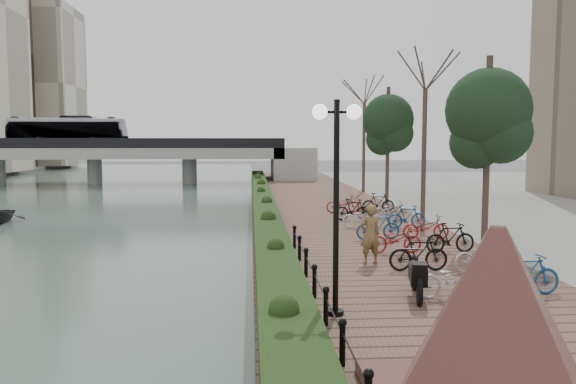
{
  "coord_description": "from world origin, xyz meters",
  "views": [
    {
      "loc": [
        -0.06,
        -9.71,
        4.13
      ],
      "look_at": [
        1.49,
        13.67,
        2.0
      ],
      "focal_mm": 35.0,
      "sensor_mm": 36.0,
      "label": 1
    }
  ],
  "objects": [
    {
      "name": "ground",
      "position": [
        0.0,
        0.0,
        0.0
      ],
      "size": [
        220.0,
        220.0,
        0.0
      ],
      "primitive_type": "plane",
      "color": "#59595B",
      "rests_on": "ground"
    },
    {
      "name": "lamppost",
      "position": [
        1.69,
        1.68,
        3.76
      ],
      "size": [
        1.02,
        0.32,
        4.47
      ],
      "color": "black",
      "rests_on": "promenade"
    },
    {
      "name": "promenade",
      "position": [
        4.0,
        17.5,
        0.25
      ],
      "size": [
        8.0,
        75.0,
        0.5
      ],
      "primitive_type": "cube",
      "color": "brown",
      "rests_on": "ground"
    },
    {
      "name": "granite_monument",
      "position": [
        3.1,
        -2.79,
        1.79
      ],
      "size": [
        4.38,
        4.38,
        2.54
      ],
      "color": "#4D2521",
      "rests_on": "promenade"
    },
    {
      "name": "river_water",
      "position": [
        -15.0,
        25.0,
        0.01
      ],
      "size": [
        30.0,
        130.0,
        0.02
      ],
      "primitive_type": "cube",
      "color": "#4F6359",
      "rests_on": "ground"
    },
    {
      "name": "pedestrian",
      "position": [
        3.44,
        6.45,
        1.39
      ],
      "size": [
        0.72,
        0.55,
        1.78
      ],
      "primitive_type": "imported",
      "rotation": [
        0.0,
        0.0,
        3.35
      ],
      "color": "brown",
      "rests_on": "promenade"
    },
    {
      "name": "hedge",
      "position": [
        0.6,
        20.0,
        0.8
      ],
      "size": [
        1.1,
        56.0,
        0.6
      ],
      "primitive_type": "cube",
      "color": "#1A3111",
      "rests_on": "promenade"
    },
    {
      "name": "street_trees",
      "position": [
        8.0,
        12.68,
        3.69
      ],
      "size": [
        3.2,
        37.12,
        6.8
      ],
      "color": "#3B2B23",
      "rests_on": "promenade"
    },
    {
      "name": "bridge",
      "position": [
        -15.49,
        45.0,
        3.37
      ],
      "size": [
        36.0,
        10.77,
        6.5
      ],
      "color": "gray",
      "rests_on": "ground"
    },
    {
      "name": "motorcycle",
      "position": [
        3.79,
        2.86,
        1.02
      ],
      "size": [
        0.86,
        1.74,
        1.04
      ],
      "primitive_type": null,
      "rotation": [
        0.0,
        0.0,
        -0.21
      ],
      "color": "black",
      "rests_on": "promenade"
    },
    {
      "name": "bicycle_parking",
      "position": [
        5.49,
        10.57,
        0.97
      ],
      "size": [
        2.4,
        17.32,
        1.0
      ],
      "color": "#BDBBC1",
      "rests_on": "promenade"
    },
    {
      "name": "chain_fence",
      "position": [
        1.4,
        2.0,
        0.85
      ],
      "size": [
        0.1,
        14.1,
        0.7
      ],
      "color": "black",
      "rests_on": "promenade"
    }
  ]
}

